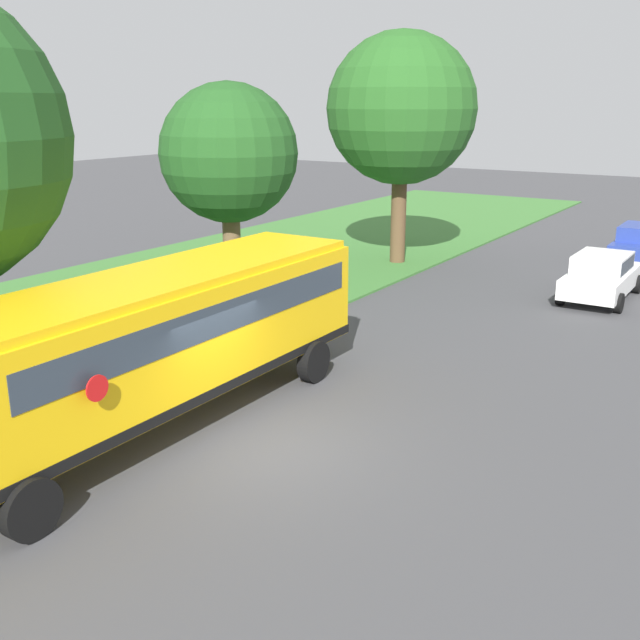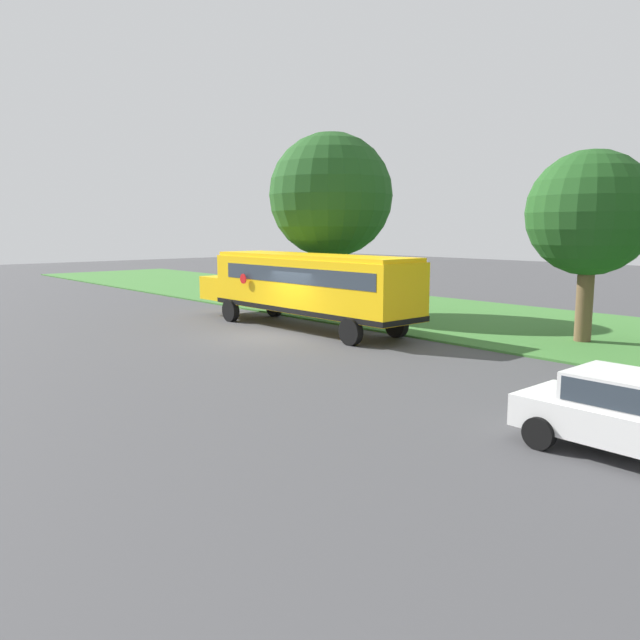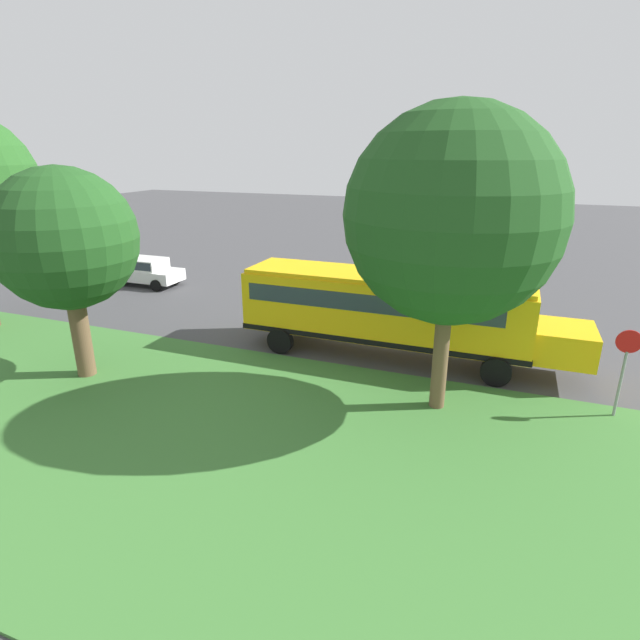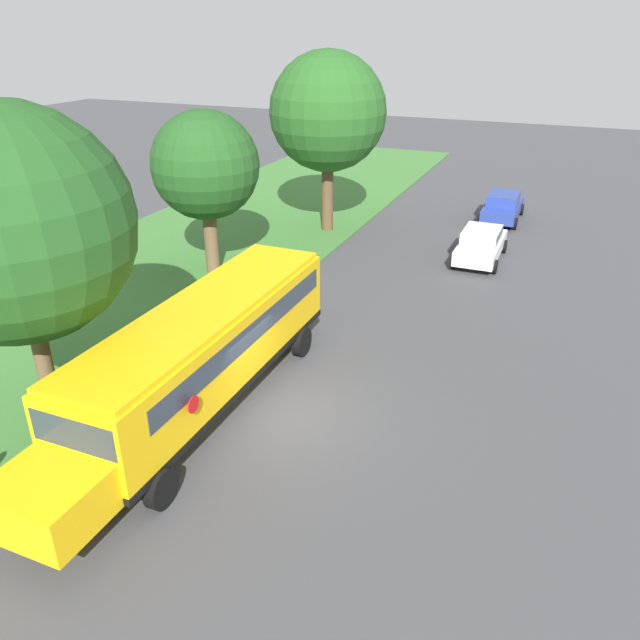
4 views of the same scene
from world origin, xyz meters
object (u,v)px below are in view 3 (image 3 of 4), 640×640
object	(u,v)px
car_blue_middle	(53,261)
stop_sign	(624,363)
school_bus	(391,307)
car_white_nearest	(145,270)
oak_tree_beside_bus	(453,215)
oak_tree_roadside_mid	(65,242)

from	to	relation	value
car_blue_middle	stop_sign	size ratio (longest dim) A/B	1.61
school_bus	stop_sign	xyz separation A→B (m)	(-2.23, -7.27, -0.19)
car_white_nearest	oak_tree_beside_bus	bearing A→B (deg)	-115.69
car_white_nearest	oak_tree_beside_bus	distance (m)	20.45
oak_tree_beside_bus	stop_sign	bearing A→B (deg)	-76.29
school_bus	stop_sign	world-z (taller)	school_bus
oak_tree_beside_bus	oak_tree_roadside_mid	xyz separation A→B (m)	(-2.18, 11.61, -1.09)
car_white_nearest	stop_sign	bearing A→B (deg)	-107.96
car_blue_middle	oak_tree_beside_bus	distance (m)	26.81
school_bus	car_blue_middle	world-z (taller)	school_bus
oak_tree_beside_bus	oak_tree_roadside_mid	size ratio (longest dim) A/B	1.24
stop_sign	car_blue_middle	bearing A→B (deg)	76.08
oak_tree_roadside_mid	stop_sign	xyz separation A→B (m)	(3.39, -16.55, -2.98)
car_blue_middle	car_white_nearest	bearing A→B (deg)	-90.00
car_white_nearest	oak_tree_roadside_mid	distance (m)	13.06
oak_tree_beside_bus	stop_sign	xyz separation A→B (m)	(1.20, -4.94, -4.07)
oak_tree_roadside_mid	car_blue_middle	bearing A→B (deg)	50.95
car_blue_middle	oak_tree_beside_bus	size ratio (longest dim) A/B	0.50
stop_sign	oak_tree_roadside_mid	bearing A→B (deg)	101.57
oak_tree_roadside_mid	stop_sign	bearing A→B (deg)	-78.43
car_white_nearest	oak_tree_beside_bus	xyz separation A→B (m)	(-8.60, -17.88, 4.92)
car_white_nearest	car_blue_middle	xyz separation A→B (m)	(0.00, 7.02, 0.00)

